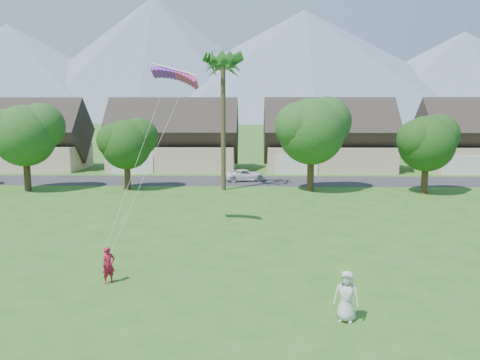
{
  "coord_description": "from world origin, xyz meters",
  "views": [
    {
      "loc": [
        0.62,
        -14.46,
        7.59
      ],
      "look_at": [
        0.0,
        10.0,
        3.8
      ],
      "focal_mm": 35.0,
      "sensor_mm": 36.0,
      "label": 1
    }
  ],
  "objects_px": {
    "watcher": "(346,296)",
    "parked_car": "(246,175)",
    "kite_flyer": "(109,265)",
    "parafoil_kite": "(176,74)"
  },
  "relations": [
    {
      "from": "parafoil_kite",
      "to": "kite_flyer",
      "type": "bearing_deg",
      "value": -93.06
    },
    {
      "from": "watcher",
      "to": "parked_car",
      "type": "xyz_separation_m",
      "value": [
        -4.03,
        32.51,
        -0.33
      ]
    },
    {
      "from": "kite_flyer",
      "to": "watcher",
      "type": "distance_m",
      "value": 10.21
    },
    {
      "from": "kite_flyer",
      "to": "watcher",
      "type": "relative_size",
      "value": 0.87
    },
    {
      "from": "kite_flyer",
      "to": "watcher",
      "type": "height_order",
      "value": "watcher"
    },
    {
      "from": "kite_flyer",
      "to": "parked_car",
      "type": "xyz_separation_m",
      "value": [
        5.59,
        29.09,
        -0.21
      ]
    },
    {
      "from": "kite_flyer",
      "to": "watcher",
      "type": "xyz_separation_m",
      "value": [
        9.62,
        -3.42,
        0.12
      ]
    },
    {
      "from": "watcher",
      "to": "parafoil_kite",
      "type": "distance_m",
      "value": 17.05
    },
    {
      "from": "kite_flyer",
      "to": "parafoil_kite",
      "type": "bearing_deg",
      "value": 34.94
    },
    {
      "from": "watcher",
      "to": "parafoil_kite",
      "type": "bearing_deg",
      "value": 140.55
    }
  ]
}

